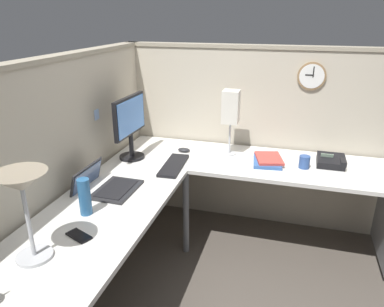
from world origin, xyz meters
name	(u,v)px	position (x,y,z in m)	size (l,w,h in m)	color
ground_plane	(200,266)	(0.00, 0.00, 0.00)	(6.80, 6.80, 0.00)	#4C443D
cubicle_wall_back	(60,179)	(-0.36, 0.87, 0.79)	(2.57, 0.12, 1.58)	#B7AD99
cubicle_wall_right	(254,137)	(0.87, -0.27, 0.79)	(0.12, 2.37, 1.58)	#B7AD99
desk	(202,204)	(-0.15, -0.05, 0.63)	(2.35, 2.15, 0.73)	silver
monitor	(130,123)	(0.26, 0.64, 1.02)	(0.46, 0.20, 0.50)	black
laptop	(104,185)	(-0.30, 0.59, 0.75)	(0.35, 0.39, 0.22)	#232326
keyboard	(174,165)	(0.18, 0.26, 0.74)	(0.43, 0.14, 0.02)	black
computer_mouse	(184,150)	(0.50, 0.28, 0.75)	(0.06, 0.10, 0.03)	#232326
desk_lamp_dome	(22,189)	(-1.04, 0.55, 1.09)	(0.24, 0.24, 0.44)	#B7BABF
cell_phone	(79,236)	(-0.83, 0.44, 0.73)	(0.07, 0.14, 0.01)	black
thermos_flask	(85,197)	(-0.61, 0.53, 0.84)	(0.07, 0.07, 0.22)	#26598C
office_phone	(332,162)	(0.52, -0.89, 0.77)	(0.19, 0.21, 0.11)	black
book_stack	(268,160)	(0.46, -0.42, 0.75)	(0.32, 0.26, 0.04)	#335999
desk_lamp_paper	(231,109)	(0.55, -0.10, 1.11)	(0.13, 0.13, 0.53)	#B7BABF
coffee_mug	(304,162)	(0.43, -0.69, 0.78)	(0.08, 0.08, 0.10)	#2D4C8C
wall_clock	(312,76)	(0.82, -0.69, 1.36)	(0.04, 0.22, 0.22)	olive
pinned_note_middle	(97,115)	(0.08, 0.82, 1.12)	(0.06, 0.00, 0.08)	#99B7E5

